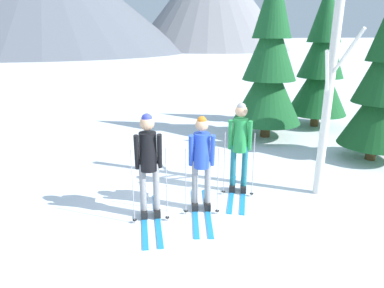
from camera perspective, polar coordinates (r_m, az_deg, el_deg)
name	(u,v)px	position (r m, az deg, el deg)	size (l,w,h in m)	color
ground_plane	(195,213)	(6.14, 0.54, -11.31)	(400.00, 400.00, 0.00)	white
skier_in_black	(148,160)	(5.64, -7.22, -2.68)	(0.60, 1.77, 1.81)	#1E84D1
skier_in_blue	(201,159)	(5.87, 1.58, -2.46)	(0.77, 1.72, 1.70)	#1E84D1
skier_in_green	(240,144)	(6.58, 7.91, -0.05)	(1.04, 1.64, 1.78)	#1E84D1
pine_tree_near	(382,85)	(9.25, 28.99, 8.54)	(1.67, 1.67, 4.03)	#51381E
pine_tree_mid	(270,62)	(10.30, 12.76, 13.09)	(2.00, 2.00, 4.83)	#51381E
pine_tree_far	(321,62)	(12.06, 20.61, 12.55)	(1.91, 1.91, 4.61)	#51381E
birch_tree_tall	(330,88)	(6.67, 21.84, 8.64)	(0.95, 1.08, 4.05)	silver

